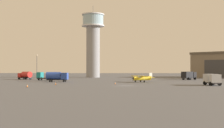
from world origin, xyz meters
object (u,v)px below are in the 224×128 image
object	(u,v)px
truck_flatbed_teal	(43,76)
traffic_cone_near_right	(115,83)
control_tower	(93,40)
truck_box_silver	(212,79)
traffic_cone_near_left	(56,84)
airplane_yellow	(142,78)
truck_box_black	(189,75)
truck_fuel_tanker_blue	(57,76)
traffic_cone_mid_apron	(27,86)
truck_fuel_tanker_red	(25,75)
light_post_west	(37,65)

from	to	relation	value
truck_flatbed_teal	traffic_cone_near_right	world-z (taller)	truck_flatbed_teal
control_tower	truck_box_silver	world-z (taller)	control_tower
traffic_cone_near_left	traffic_cone_near_right	xyz separation A→B (m)	(15.01, 2.86, -0.01)
airplane_yellow	truck_box_silver	distance (m)	22.30
airplane_yellow	truck_box_black	size ratio (longest dim) A/B	1.47
truck_flatbed_teal	truck_fuel_tanker_blue	xyz separation A→B (m)	(7.77, -12.50, 0.37)
control_tower	traffic_cone_near_right	world-z (taller)	control_tower
truck_fuel_tanker_blue	traffic_cone_near_left	xyz separation A→B (m)	(3.19, -16.30, -1.43)
truck_box_black	traffic_cone_near_right	xyz separation A→B (m)	(-26.44, -31.20, -1.43)
truck_box_black	traffic_cone_mid_apron	size ratio (longest dim) A/B	8.94
truck_fuel_tanker_red	traffic_cone_mid_apron	world-z (taller)	truck_fuel_tanker_red
traffic_cone_near_left	traffic_cone_near_right	world-z (taller)	traffic_cone_near_left
light_post_west	traffic_cone_mid_apron	bearing A→B (deg)	-75.96
light_post_west	truck_box_black	bearing A→B (deg)	-13.08
truck_flatbed_teal	truck_box_silver	world-z (taller)	truck_flatbed_teal
light_post_west	traffic_cone_near_right	bearing A→B (deg)	-53.36
truck_fuel_tanker_blue	truck_box_black	world-z (taller)	truck_fuel_tanker_blue
truck_box_silver	traffic_cone_mid_apron	xyz separation A→B (m)	(-42.75, -8.58, -1.26)
airplane_yellow	truck_flatbed_teal	size ratio (longest dim) A/B	1.45
light_post_west	truck_fuel_tanker_red	bearing A→B (deg)	-94.37
traffic_cone_near_right	truck_flatbed_teal	bearing A→B (deg)	135.04
truck_fuel_tanker_red	light_post_west	bearing A→B (deg)	-58.29
traffic_cone_near_left	truck_flatbed_teal	bearing A→B (deg)	110.82
traffic_cone_near_right	traffic_cone_mid_apron	bearing A→B (deg)	-146.10
control_tower	truck_flatbed_teal	xyz separation A→B (m)	(-14.57, -34.79, -16.16)
truck_fuel_tanker_red	traffic_cone_mid_apron	size ratio (longest dim) A/B	9.20
airplane_yellow	truck_fuel_tanker_blue	distance (m)	26.18
control_tower	truck_flatbed_teal	world-z (taller)	control_tower
control_tower	airplane_yellow	distance (m)	55.27
traffic_cone_near_left	traffic_cone_near_right	size ratio (longest dim) A/B	1.04
truck_flatbed_teal	truck_fuel_tanker_red	size ratio (longest dim) A/B	0.99
truck_fuel_tanker_red	truck_box_black	world-z (taller)	truck_fuel_tanker_red
truck_fuel_tanker_blue	truck_fuel_tanker_red	distance (m)	25.54
truck_fuel_tanker_blue	traffic_cone_mid_apron	xyz separation A→B (m)	(-0.89, -26.26, -1.38)
truck_fuel_tanker_red	truck_box_silver	bearing A→B (deg)	-176.62
truck_box_silver	traffic_cone_near_right	bearing A→B (deg)	-104.62
truck_box_black	truck_fuel_tanker_red	bearing A→B (deg)	140.33
airplane_yellow	traffic_cone_mid_apron	distance (m)	36.37
truck_fuel_tanker_blue	truck_flatbed_teal	bearing A→B (deg)	124.38
control_tower	truck_fuel_tanker_red	bearing A→B (deg)	-129.91
truck_fuel_tanker_red	light_post_west	size ratio (longest dim) A/B	0.64
truck_flatbed_teal	light_post_west	world-z (taller)	light_post_west
control_tower	truck_box_black	size ratio (longest dim) A/B	5.55
airplane_yellow	truck_fuel_tanker_red	world-z (taller)	truck_fuel_tanker_red
truck_fuel_tanker_red	truck_box_silver	world-z (taller)	truck_fuel_tanker_red
control_tower	light_post_west	size ratio (longest dim) A/B	3.43
airplane_yellow	light_post_west	world-z (taller)	light_post_west
truck_fuel_tanker_blue	traffic_cone_near_right	size ratio (longest dim) A/B	11.91
truck_fuel_tanker_blue	control_tower	bearing A→B (deg)	84.33
truck_flatbed_teal	traffic_cone_mid_apron	distance (m)	39.38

